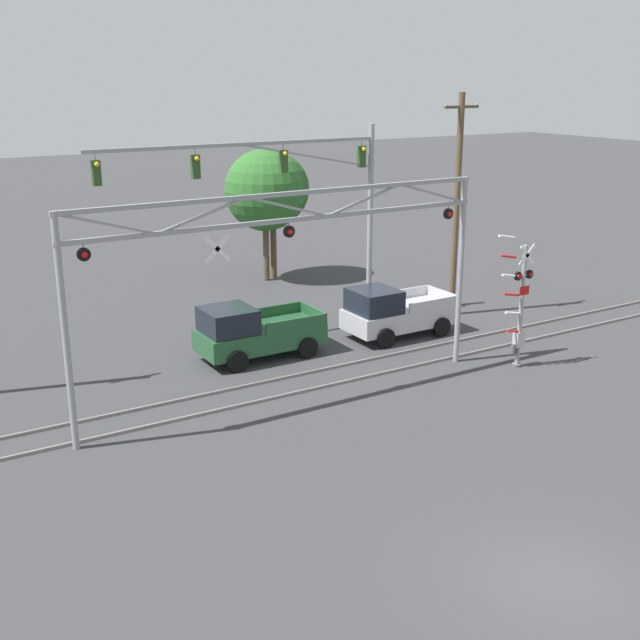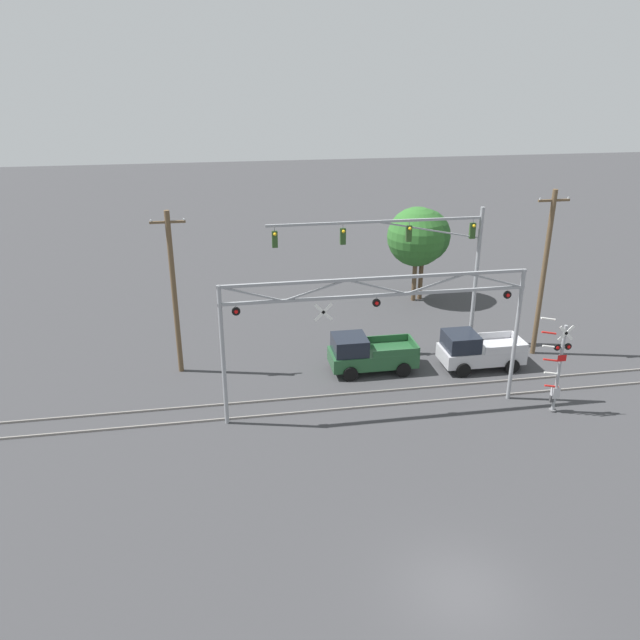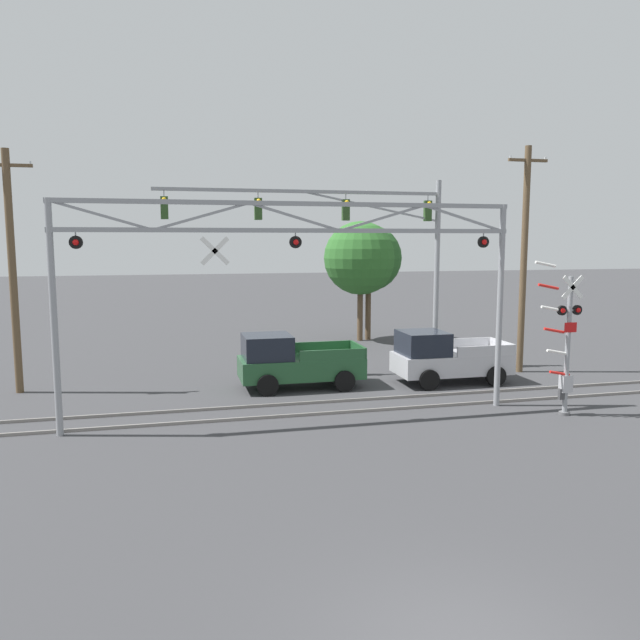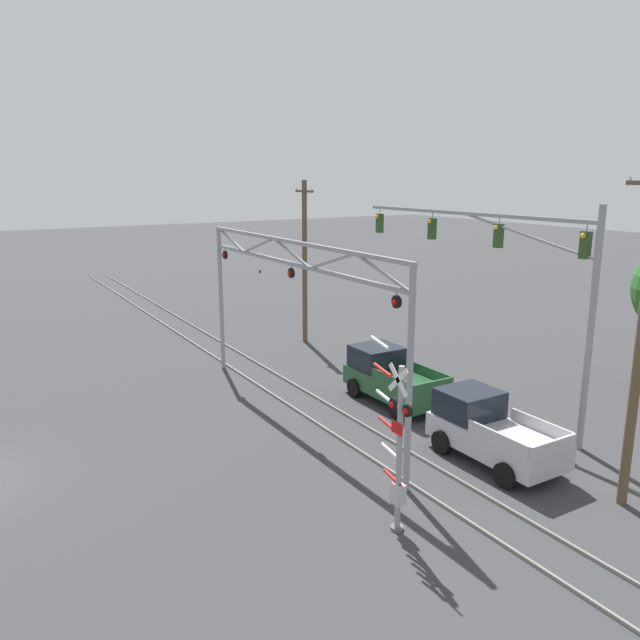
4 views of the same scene
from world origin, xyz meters
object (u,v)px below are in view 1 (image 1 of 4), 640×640
object	(u,v)px
pickup_truck_lead	(253,332)
background_tree_beyond_span	(265,190)
crossing_signal_mast	(519,310)
pickup_truck_following	(393,312)
traffic_signal_span	(305,187)
utility_pole_right	(457,204)
crossing_gantry	(289,249)
background_tree_far_left_verge	(273,189)

from	to	relation	value
pickup_truck_lead	background_tree_beyond_span	size ratio (longest dim) A/B	0.70
crossing_signal_mast	background_tree_beyond_span	xyz separation A→B (m)	(-1.91, 16.29, 2.53)
pickup_truck_following	background_tree_beyond_span	world-z (taller)	background_tree_beyond_span
crossing_signal_mast	traffic_signal_span	distance (m)	10.18
pickup_truck_lead	pickup_truck_following	xyz separation A→B (m)	(6.12, -0.59, -0.00)
pickup_truck_following	background_tree_beyond_span	distance (m)	11.63
traffic_signal_span	pickup_truck_following	bearing A→B (deg)	-56.24
pickup_truck_following	utility_pole_right	bearing A→B (deg)	15.90
crossing_gantry	utility_pole_right	xyz separation A→B (m)	(10.99, 4.85, -0.12)
crossing_gantry	background_tree_beyond_span	world-z (taller)	crossing_gantry
pickup_truck_following	background_tree_beyond_span	xyz separation A→B (m)	(-0.13, 11.03, 3.68)
pickup_truck_following	utility_pole_right	world-z (taller)	utility_pole_right
pickup_truck_lead	utility_pole_right	world-z (taller)	utility_pole_right
pickup_truck_lead	traffic_signal_span	bearing A→B (deg)	34.96
crossing_signal_mast	pickup_truck_following	xyz separation A→B (m)	(-1.78, 5.27, -1.16)
background_tree_beyond_span	pickup_truck_following	bearing A→B (deg)	-89.34
crossing_signal_mast	utility_pole_right	world-z (taller)	utility_pole_right
traffic_signal_span	utility_pole_right	size ratio (longest dim) A/B	1.29
crossing_signal_mast	pickup_truck_lead	world-z (taller)	crossing_signal_mast
crossing_gantry	pickup_truck_following	xyz separation A→B (m)	(6.87, 3.68, -4.07)
utility_pole_right	background_tree_far_left_verge	bearing A→B (deg)	110.04
pickup_truck_following	utility_pole_right	xyz separation A→B (m)	(4.11, 1.17, 3.96)
crossing_gantry	utility_pole_right	bearing A→B (deg)	23.82
crossing_gantry	traffic_signal_span	size ratio (longest dim) A/B	1.16
crossing_signal_mast	utility_pole_right	bearing A→B (deg)	70.08
crossing_signal_mast	pickup_truck_following	world-z (taller)	crossing_signal_mast
traffic_signal_span	background_tree_beyond_span	xyz separation A→B (m)	(2.09, 7.71, -1.22)
background_tree_beyond_span	background_tree_far_left_verge	xyz separation A→B (m)	(0.56, 0.23, -0.01)
utility_pole_right	crossing_signal_mast	bearing A→B (deg)	-109.92
crossing_signal_mast	background_tree_beyond_span	size ratio (longest dim) A/B	0.75
pickup_truck_following	background_tree_far_left_verge	distance (m)	11.85
utility_pole_right	background_tree_beyond_span	size ratio (longest dim) A/B	1.42
crossing_signal_mast	background_tree_far_left_verge	size ratio (longest dim) A/B	0.77
crossing_gantry	pickup_truck_lead	size ratio (longest dim) A/B	3.03
pickup_truck_lead	crossing_gantry	bearing A→B (deg)	-100.02
crossing_signal_mast	background_tree_far_left_verge	world-z (taller)	background_tree_far_left_verge
pickup_truck_lead	pickup_truck_following	bearing A→B (deg)	-5.52
pickup_truck_following	background_tree_far_left_verge	xyz separation A→B (m)	(0.43, 11.26, 3.67)
traffic_signal_span	utility_pole_right	xyz separation A→B (m)	(6.33, -2.15, -0.95)
crossing_signal_mast	traffic_signal_span	world-z (taller)	traffic_signal_span
crossing_gantry	pickup_truck_lead	xyz separation A→B (m)	(0.75, 4.27, -4.07)
traffic_signal_span	background_tree_far_left_verge	world-z (taller)	traffic_signal_span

